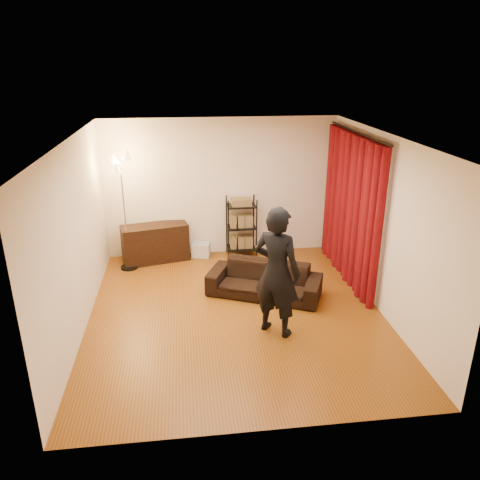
{
  "coord_description": "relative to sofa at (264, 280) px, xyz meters",
  "views": [
    {
      "loc": [
        -0.73,
        -6.35,
        3.7
      ],
      "look_at": [
        0.1,
        0.3,
        1.1
      ],
      "focal_mm": 35.0,
      "sensor_mm": 36.0,
      "label": 1
    }
  ],
  "objects": [
    {
      "name": "curtain",
      "position": [
        1.59,
        0.59,
        1.0
      ],
      "size": [
        0.22,
        2.65,
        2.55
      ],
      "primitive_type": null,
      "color": "#6B0709",
      "rests_on": "ground"
    },
    {
      "name": "wall_right",
      "position": [
        1.71,
        -0.54,
        1.08
      ],
      "size": [
        0.0,
        5.0,
        5.0
      ],
      "primitive_type": "plane",
      "rotation": [
        1.57,
        0.0,
        -1.57
      ],
      "color": "#F4E2C9",
      "rests_on": "ground"
    },
    {
      "name": "wire_shelf",
      "position": [
        -0.16,
        1.74,
        0.33
      ],
      "size": [
        0.61,
        0.48,
        1.21
      ],
      "primitive_type": null,
      "rotation": [
        0.0,
        0.0,
        -0.19
      ],
      "color": "black",
      "rests_on": "ground"
    },
    {
      "name": "wall_left",
      "position": [
        -2.79,
        -0.54,
        1.08
      ],
      "size": [
        0.0,
        5.0,
        5.0
      ],
      "primitive_type": "plane",
      "rotation": [
        1.57,
        0.0,
        1.57
      ],
      "color": "#F4E2C9",
      "rests_on": "ground"
    },
    {
      "name": "sofa",
      "position": [
        0.0,
        0.0,
        0.0
      ],
      "size": [
        1.99,
        1.41,
        0.54
      ],
      "primitive_type": "imported",
      "rotation": [
        0.0,
        0.0,
        -0.42
      ],
      "color": "black",
      "rests_on": "ground"
    },
    {
      "name": "wall_back",
      "position": [
        -0.54,
        1.96,
        1.08
      ],
      "size": [
        5.0,
        0.0,
        5.0
      ],
      "primitive_type": "plane",
      "rotation": [
        1.57,
        0.0,
        0.0
      ],
      "color": "#F4E2C9",
      "rests_on": "ground"
    },
    {
      "name": "wall_front",
      "position": [
        -0.54,
        -3.04,
        1.08
      ],
      "size": [
        5.0,
        0.0,
        5.0
      ],
      "primitive_type": "plane",
      "rotation": [
        -1.57,
        0.0,
        0.0
      ],
      "color": "#F4E2C9",
      "rests_on": "ground"
    },
    {
      "name": "storage_boxes",
      "position": [
        -0.97,
        1.77,
        -0.13
      ],
      "size": [
        0.39,
        0.33,
        0.29
      ],
      "primitive_type": null,
      "rotation": [
        0.0,
        0.0,
        -0.19
      ],
      "color": "silver",
      "rests_on": "ground"
    },
    {
      "name": "floor",
      "position": [
        -0.54,
        -0.54,
        -0.27
      ],
      "size": [
        5.0,
        5.0,
        0.0
      ],
      "primitive_type": "plane",
      "color": "brown",
      "rests_on": "ground"
    },
    {
      "name": "person",
      "position": [
        -0.03,
        -1.13,
        0.68
      ],
      "size": [
        0.83,
        0.79,
        1.9
      ],
      "primitive_type": "imported",
      "rotation": [
        0.0,
        0.0,
        2.47
      ],
      "color": "black",
      "rests_on": "ground"
    },
    {
      "name": "media_cabinet",
      "position": [
        -1.85,
        1.69,
        0.1
      ],
      "size": [
        1.33,
        0.75,
        0.73
      ],
      "primitive_type": "cube",
      "rotation": [
        0.0,
        0.0,
        0.23
      ],
      "color": "black",
      "rests_on": "ground"
    },
    {
      "name": "floor_lamp",
      "position": [
        -2.35,
        1.39,
        0.82
      ],
      "size": [
        0.42,
        0.42,
        2.18
      ],
      "primitive_type": null,
      "rotation": [
        0.0,
        0.0,
        0.07
      ],
      "color": "silver",
      "rests_on": "ground"
    },
    {
      "name": "curtain_rod",
      "position": [
        1.61,
        0.59,
        2.31
      ],
      "size": [
        0.04,
        2.65,
        0.04
      ],
      "primitive_type": "cylinder",
      "rotation": [
        1.57,
        0.0,
        0.0
      ],
      "color": "black",
      "rests_on": "wall_right"
    },
    {
      "name": "ceiling",
      "position": [
        -0.54,
        -0.54,
        2.43
      ],
      "size": [
        5.0,
        5.0,
        0.0
      ],
      "primitive_type": "plane",
      "rotation": [
        3.14,
        0.0,
        0.0
      ],
      "color": "white",
      "rests_on": "ground"
    }
  ]
}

